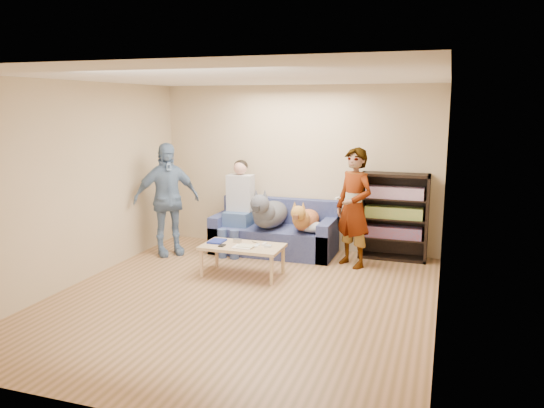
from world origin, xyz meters
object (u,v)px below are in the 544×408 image
(notebook_blue, at_px, (217,241))
(dog_tan, at_px, (305,219))
(camera_silver, at_px, (238,241))
(dog_gray, at_px, (269,213))
(person_seated, at_px, (238,203))
(sofa, at_px, (275,235))
(person_standing_left, at_px, (167,199))
(person_standing_right, at_px, (354,208))
(bookshelf, at_px, (394,214))
(coffee_table, at_px, (243,249))

(notebook_blue, xyz_separation_m, dog_tan, (0.99, 1.00, 0.17))
(camera_silver, bearing_deg, dog_gray, 81.48)
(person_seated, bearing_deg, dog_tan, -3.00)
(sofa, bearing_deg, dog_tan, -19.11)
(person_standing_left, xyz_separation_m, camera_silver, (1.36, -0.47, -0.42))
(person_standing_right, distance_m, camera_silver, 1.72)
(camera_silver, xyz_separation_m, bookshelf, (1.98, 1.34, 0.23))
(person_standing_right, distance_m, bookshelf, 0.78)
(person_standing_right, height_order, notebook_blue, person_standing_right)
(person_seated, relative_size, dog_tan, 1.29)
(coffee_table, bearing_deg, dog_gray, 88.96)
(notebook_blue, distance_m, dog_tan, 1.42)
(dog_gray, distance_m, dog_tan, 0.58)
(person_standing_right, xyz_separation_m, camera_silver, (-1.47, -0.79, -0.41))
(bookshelf, bearing_deg, dog_tan, -161.76)
(camera_silver, bearing_deg, coffee_table, -45.00)
(coffee_table, height_order, bookshelf, bookshelf)
(dog_tan, bearing_deg, person_standing_left, -167.64)
(camera_silver, xyz_separation_m, coffee_table, (0.12, -0.12, -0.07))
(dog_tan, relative_size, bookshelf, 0.88)
(person_seated, bearing_deg, camera_silver, -68.65)
(notebook_blue, bearing_deg, person_standing_right, 26.08)
(sofa, height_order, bookshelf, bookshelf)
(person_seated, relative_size, dog_gray, 1.15)
(person_standing_right, xyz_separation_m, sofa, (-1.29, 0.32, -0.57))
(person_standing_right, relative_size, sofa, 0.90)
(person_standing_left, distance_m, camera_silver, 1.50)
(person_standing_right, xyz_separation_m, dog_gray, (-1.33, 0.14, -0.19))
(sofa, relative_size, bookshelf, 1.46)
(person_standing_right, height_order, bookshelf, person_standing_right)
(person_standing_left, xyz_separation_m, dog_tan, (2.07, 0.45, -0.26))
(sofa, bearing_deg, person_seated, -167.38)
(camera_silver, height_order, dog_gray, dog_gray)
(sofa, bearing_deg, bookshelf, 7.40)
(notebook_blue, height_order, coffee_table, notebook_blue)
(dog_gray, xyz_separation_m, coffee_table, (-0.02, -1.05, -0.29))
(bookshelf, bearing_deg, camera_silver, -145.83)
(person_standing_left, xyz_separation_m, bookshelf, (3.34, 0.87, -0.19))
(person_seated, distance_m, dog_tan, 1.11)
(dog_gray, relative_size, dog_tan, 1.12)
(person_standing_right, xyz_separation_m, person_seated, (-1.85, 0.20, -0.08))
(camera_silver, xyz_separation_m, person_seated, (-0.38, 0.98, 0.33))
(sofa, bearing_deg, coffee_table, -92.84)
(camera_silver, bearing_deg, sofa, 80.75)
(person_standing_left, height_order, sofa, person_standing_left)
(sofa, height_order, coffee_table, sofa)
(person_standing_right, bearing_deg, dog_tan, -156.14)
(person_seated, height_order, dog_tan, person_seated)
(camera_silver, bearing_deg, person_seated, 111.35)
(bookshelf, bearing_deg, coffee_table, -141.80)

